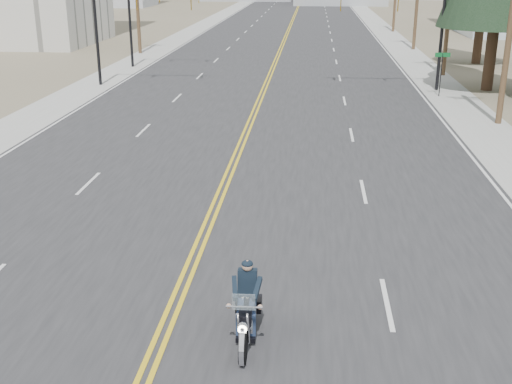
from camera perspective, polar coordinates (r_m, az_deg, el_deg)
The scene contains 8 objects.
road at distance 80.05m, azimuth 2.89°, elevation 14.12°, with size 20.00×200.00×0.01m, color #303033.
sidewalk_left at distance 81.30m, azimuth -5.49°, elevation 14.15°, with size 3.00×200.00×0.01m, color #A5A5A0.
sidewalk_right at distance 80.43m, azimuth 11.35°, elevation 13.81°, with size 3.00×200.00×0.01m, color #A5A5A0.
traffic_mast_left at distance 43.42m, azimuth -11.54°, elevation 15.69°, with size 7.10×0.26×7.00m.
traffic_mast_right at distance 42.12m, azimuth 13.56°, elevation 15.44°, with size 7.10×0.26×7.00m.
traffic_mast_far at distance 51.22m, azimuth -9.36°, elevation 16.29°, with size 6.10×0.26×7.00m.
street_sign at distance 40.78m, azimuth 16.17°, elevation 10.66°, with size 0.90×0.06×2.62m.
motorcyclist at distance 13.66m, azimuth -0.87°, elevation -9.96°, with size 0.96×2.24×1.75m, color black, non-canonical shape.
Camera 1 is at (3.08, -9.62, 7.61)m, focal length 45.00 mm.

